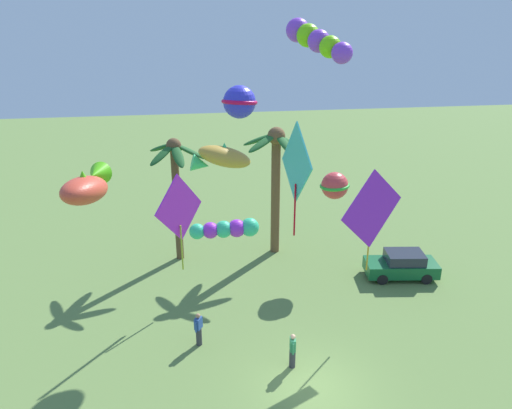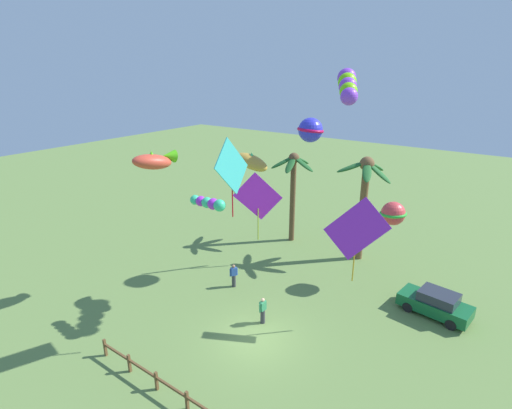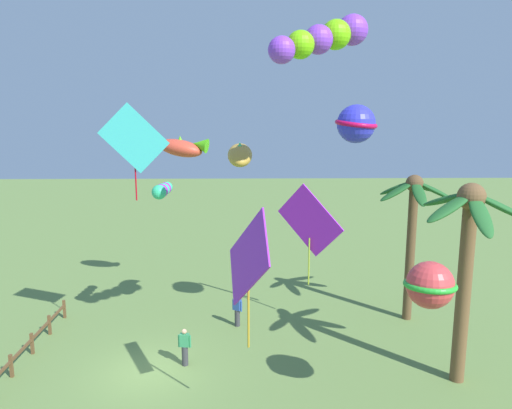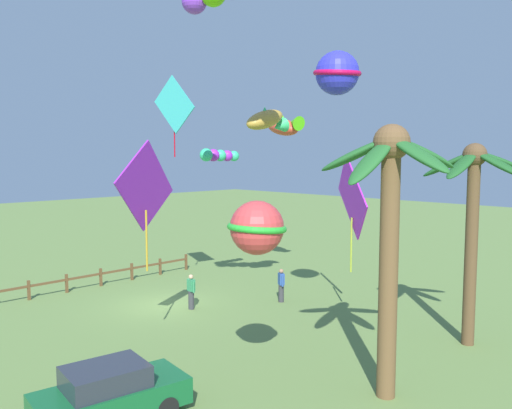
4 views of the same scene
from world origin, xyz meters
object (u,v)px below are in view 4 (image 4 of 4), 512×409
(palm_tree_0, at_px, (473,198))
(kite_diamond_3, at_px, (174,105))
(kite_ball_4, at_px, (257,228))
(kite_fish_8, at_px, (284,126))
(spectator_0, at_px, (281,285))
(spectator_1, at_px, (191,291))
(kite_fish_5, at_px, (267,120))
(kite_tube_0, at_px, (219,155))
(parked_car_0, at_px, (110,393))
(kite_ball_1, at_px, (337,73))
(kite_diamond_2, at_px, (146,189))
(palm_tree_1, at_px, (390,203))
(kite_diamond_7, at_px, (352,199))

(palm_tree_0, relative_size, kite_diamond_3, 1.92)
(kite_ball_4, relative_size, kite_fish_8, 0.65)
(kite_ball_4, bearing_deg, spectator_0, -141.75)
(spectator_1, bearing_deg, kite_fish_5, 137.95)
(kite_tube_0, distance_m, kite_fish_8, 4.72)
(parked_car_0, bearing_deg, kite_ball_1, 176.19)
(kite_diamond_2, distance_m, kite_fish_8, 11.95)
(palm_tree_1, bearing_deg, kite_ball_1, -124.25)
(kite_tube_0, distance_m, kite_diamond_7, 7.21)
(palm_tree_1, relative_size, kite_tube_0, 3.31)
(kite_tube_0, bearing_deg, palm_tree_0, 98.54)
(kite_ball_4, bearing_deg, kite_fish_8, -141.13)
(palm_tree_1, height_order, spectator_0, palm_tree_1)
(spectator_1, xyz_separation_m, kite_diamond_2, (4.00, 2.62, 4.94))
(spectator_1, bearing_deg, kite_diamond_7, 127.32)
(palm_tree_0, xyz_separation_m, spectator_1, (4.47, -10.70, -4.58))
(parked_car_0, xyz_separation_m, kite_ball_4, (-3.51, 1.91, 4.20))
(parked_car_0, height_order, kite_diamond_3, kite_diamond_3)
(kite_tube_0, distance_m, kite_ball_1, 8.80)
(palm_tree_0, xyz_separation_m, kite_fish_5, (1.93, -8.41, 3.09))
(palm_tree_0, height_order, kite_diamond_2, kite_diamond_2)
(spectator_0, distance_m, kite_diamond_3, 9.85)
(parked_car_0, relative_size, kite_tube_0, 1.74)
(parked_car_0, distance_m, kite_diamond_2, 7.29)
(spectator_1, height_order, kite_diamond_2, kite_diamond_2)
(palm_tree_1, xyz_separation_m, kite_diamond_2, (2.66, -8.15, 0.14))
(parked_car_0, bearing_deg, kite_diamond_7, -176.20)
(kite_diamond_3, bearing_deg, kite_diamond_2, 44.36)
(parked_car_0, bearing_deg, kite_tube_0, -143.86)
(palm_tree_0, bearing_deg, palm_tree_1, 0.65)
(palm_tree_0, relative_size, kite_fish_5, 2.95)
(spectator_0, bearing_deg, palm_tree_0, 94.81)
(kite_ball_1, bearing_deg, spectator_1, -80.22)
(parked_car_0, relative_size, kite_diamond_2, 0.88)
(spectator_1, xyz_separation_m, kite_diamond_3, (-0.53, -1.82, 8.45))
(palm_tree_0, bearing_deg, kite_ball_1, -48.47)
(kite_diamond_2, xyz_separation_m, kite_diamond_3, (-4.54, -4.44, 3.51))
(kite_ball_4, height_order, kite_fish_5, kite_fish_5)
(palm_tree_0, height_order, parked_car_0, palm_tree_0)
(spectator_1, bearing_deg, palm_tree_1, 82.92)
(palm_tree_0, height_order, spectator_1, palm_tree_0)
(parked_car_0, xyz_separation_m, spectator_1, (-7.69, -6.43, 0.06))
(kite_fish_5, height_order, kite_fish_8, kite_fish_5)
(kite_diamond_3, bearing_deg, kite_fish_5, 116.02)
(kite_ball_1, height_order, kite_diamond_3, kite_diamond_3)
(spectator_0, xyz_separation_m, kite_tube_0, (1.05, -3.24, 6.13))
(spectator_0, height_order, kite_ball_1, kite_ball_1)
(kite_diamond_2, relative_size, kite_fish_8, 1.58)
(palm_tree_0, relative_size, kite_fish_8, 2.50)
(kite_diamond_3, xyz_separation_m, kite_fish_5, (-2.00, 4.11, -0.79))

